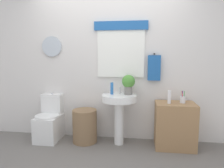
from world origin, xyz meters
TOP-DOWN VIEW (x-y plane):
  - back_wall at (0.00, 1.15)m, footprint 4.40×0.18m
  - toilet at (-0.99, 0.88)m, footprint 0.38×0.51m
  - laundry_hamper at (-0.37, 0.85)m, footprint 0.39×0.39m
  - pedestal_sink at (0.18, 0.85)m, footprint 0.54×0.54m
  - faucet at (0.18, 0.97)m, footprint 0.03×0.03m
  - wooden_cabinet at (1.04, 0.85)m, footprint 0.59×0.44m
  - soap_bottle at (0.06, 0.90)m, footprint 0.05×0.05m
  - potted_plant at (0.32, 0.91)m, footprint 0.20×0.20m
  - lotion_bottle at (0.94, 0.81)m, footprint 0.05×0.05m
  - toothbrush_cup at (1.15, 0.87)m, footprint 0.08×0.08m

SIDE VIEW (x-z plane):
  - laundry_hamper at x=-0.37m, z-range 0.00..0.54m
  - toilet at x=-0.99m, z-range -0.09..0.68m
  - wooden_cabinet at x=1.04m, z-range 0.00..0.69m
  - pedestal_sink at x=0.18m, z-range 0.21..1.00m
  - toothbrush_cup at x=1.15m, z-range 0.65..0.84m
  - lotion_bottle at x=0.94m, z-range 0.69..0.89m
  - faucet at x=0.18m, z-range 0.79..0.89m
  - soap_bottle at x=0.06m, z-range 0.79..0.98m
  - potted_plant at x=0.32m, z-range 0.82..1.13m
  - back_wall at x=0.00m, z-range 0.00..2.60m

